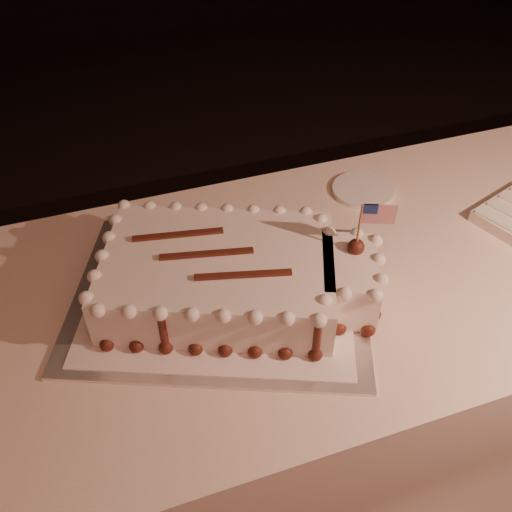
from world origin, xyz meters
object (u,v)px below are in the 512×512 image
object	(u,v)px
banquet_table	(363,358)
side_plate	(363,190)
cake_board	(220,296)
sheet_cake	(235,276)

from	to	relation	value
banquet_table	side_plate	bearing A→B (deg)	74.38
cake_board	sheet_cake	bearing A→B (deg)	0.17
cake_board	sheet_cake	size ratio (longest dim) A/B	1.01
banquet_table	side_plate	size ratio (longest dim) A/B	15.08
banquet_table	sheet_cake	xyz separation A→B (m)	(-0.36, -0.01, 0.44)
banquet_table	sheet_cake	world-z (taller)	sheet_cake
cake_board	sheet_cake	world-z (taller)	sheet_cake
sheet_cake	side_plate	xyz separation A→B (m)	(0.43, 0.25, -0.06)
sheet_cake	side_plate	bearing A→B (deg)	30.54
banquet_table	cake_board	bearing A→B (deg)	179.68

